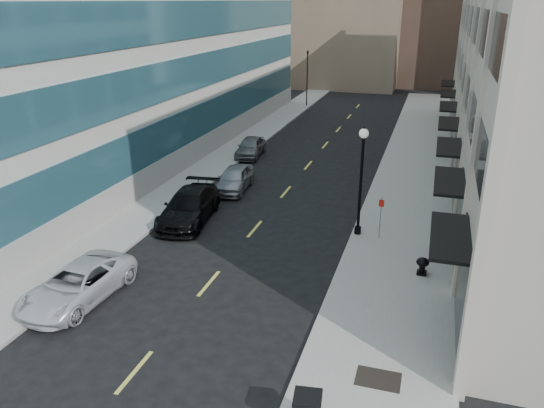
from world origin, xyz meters
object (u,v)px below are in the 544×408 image
Objects in this scene: car_grey_sedan at (250,147)px; urn_planter at (423,264)px; car_white_van at (78,284)px; sign_post at (381,212)px; lamppost at (361,172)px; traffic_signal at (308,54)px; car_silver_sedan at (234,179)px; car_black_pickup at (189,206)px.

car_grey_sedan reaches higher than urn_planter.
car_white_van is at bearing -155.24° from urn_planter.
sign_post reaches higher than urn_planter.
sign_post reaches higher than car_grey_sedan.
car_grey_sedan is 0.78× the size of lamppost.
traffic_signal is at bearing 120.14° from sign_post.
lamppost is 7.24× the size of urn_planter.
car_white_van is 2.38× the size of sign_post.
car_white_van is 14.21m from sign_post.
car_silver_sedan is at bearing -83.96° from car_grey_sedan.
car_grey_sedan is 1.98× the size of sign_post.
car_black_pickup is 7.48× the size of urn_planter.
traffic_signal is 35.10m from lamppost.
traffic_signal is at bearing 89.75° from car_silver_sedan.
lamppost is at bearing -2.97° from car_black_pickup.
traffic_signal is 9.11× the size of urn_planter.
urn_planter is at bearing -39.57° from car_silver_sedan.
car_silver_sedan is 10.09m from lamppost.
car_black_pickup is 5.45m from car_silver_sedan.
traffic_signal is 1.59× the size of car_silver_sedan.
sign_post is (9.60, -4.98, 0.83)m from car_silver_sedan.
car_black_pickup is 9.42m from lamppost.
urn_planter is at bearing -46.19° from lamppost.
lamppost is at bearing 48.11° from car_white_van.
urn_planter is (13.40, -15.76, -0.12)m from car_grey_sedan.
car_grey_sedan is at bearing 94.94° from car_white_van.
lamppost reaches higher than urn_planter.
car_silver_sedan is 1.01× the size of car_grey_sedan.
urn_planter is (11.80, -8.18, -0.13)m from car_silver_sedan.
traffic_signal is 3.19× the size of sign_post.
lamppost is at bearing 133.81° from urn_planter.
car_black_pickup is 1.30× the size of car_silver_sedan.
urn_planter is (14.10, -36.76, -5.10)m from traffic_signal.
car_grey_sedan is at bearing 97.06° from car_silver_sedan.
car_silver_sedan reaches higher than car_grey_sedan.
lamppost is at bearing 177.95° from sign_post.
car_black_pickup reaches higher than car_silver_sedan.
lamppost reaches higher than car_black_pickup.
traffic_signal reaches higher than car_black_pickup.
car_silver_sedan is at bearing 89.04° from car_white_van.
traffic_signal reaches higher than urn_planter.
traffic_signal is at bearing 110.99° from urn_planter.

